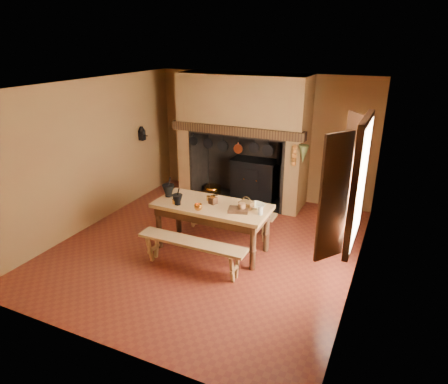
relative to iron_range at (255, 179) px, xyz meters
name	(u,v)px	position (x,y,z in m)	size (l,w,h in m)	color
floor	(208,246)	(0.04, -2.45, -0.48)	(5.50, 5.50, 0.00)	maroon
ceiling	(206,85)	(0.04, -2.45, 2.32)	(5.50, 5.50, 0.00)	silver
back_wall	(262,137)	(0.04, 0.30, 0.92)	(5.00, 0.02, 2.80)	olive
wall_left	(91,154)	(-2.46, -2.45, 0.92)	(0.02, 5.50, 2.80)	olive
wall_right	(363,195)	(2.54, -2.45, 0.92)	(0.02, 5.50, 2.80)	olive
wall_front	(92,244)	(0.04, -5.20, 0.92)	(5.00, 0.02, 2.80)	olive
chimney_breast	(243,121)	(-0.26, -0.14, 1.33)	(2.95, 0.96, 2.80)	olive
iron_range	(255,179)	(0.00, 0.00, 0.00)	(1.12, 0.55, 1.60)	black
hearth_pans	(211,191)	(-1.01, -0.23, -0.39)	(0.51, 0.62, 0.20)	orange
hanging_pans	(232,147)	(-0.30, -0.64, 0.88)	(1.92, 0.29, 0.27)	black
onion_string	(294,156)	(1.04, -0.66, 0.85)	(0.12, 0.10, 0.46)	#B27321
herb_bunch	(303,154)	(1.22, -0.66, 0.90)	(0.20, 0.20, 0.35)	#4E5629
window	(351,182)	(2.39, -2.85, 1.22)	(0.39, 1.75, 1.76)	white
wall_coffee_mill	(142,132)	(-2.38, -0.90, 1.03)	(0.23, 0.16, 0.31)	black
work_table	(212,212)	(0.16, -2.52, 0.24)	(1.97, 0.88, 0.85)	tan
bench_front	(192,248)	(0.16, -3.25, -0.10)	(1.81, 0.32, 0.51)	tan
bench_back	(229,214)	(0.16, -1.83, -0.10)	(1.82, 0.32, 0.51)	tan
mortar_large	(168,190)	(-0.70, -2.51, 0.49)	(0.22, 0.22, 0.37)	black
mortar_small	(177,199)	(-0.36, -2.77, 0.47)	(0.18, 0.18, 0.30)	black
coffee_grinder	(213,200)	(0.16, -2.49, 0.44)	(0.17, 0.15, 0.18)	#3B1E12
brass_mug_a	(174,201)	(-0.43, -2.76, 0.41)	(0.07, 0.07, 0.08)	orange
brass_mug_b	(209,198)	(0.03, -2.39, 0.41)	(0.07, 0.07, 0.08)	orange
mixing_bowl	(256,206)	(0.90, -2.35, 0.40)	(0.28, 0.28, 0.07)	beige
stoneware_crock	(242,207)	(0.73, -2.58, 0.44)	(0.11, 0.11, 0.14)	brown
glass_jar	(261,210)	(1.05, -2.57, 0.44)	(0.08, 0.08, 0.14)	beige
wicker_basket	(246,205)	(0.75, -2.44, 0.44)	(0.24, 0.19, 0.21)	#4C3116
wooden_tray	(238,210)	(0.68, -2.61, 0.40)	(0.32, 0.23, 0.06)	#3B1E12
brass_cup	(198,207)	(0.07, -2.83, 0.42)	(0.14, 0.14, 0.11)	orange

